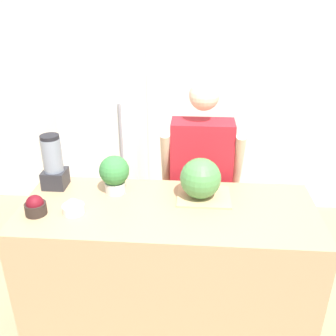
{
  "coord_description": "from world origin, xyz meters",
  "views": [
    {
      "loc": [
        0.15,
        -1.59,
        2.13
      ],
      "look_at": [
        0.0,
        0.4,
        1.18
      ],
      "focal_mm": 40.0,
      "sensor_mm": 36.0,
      "label": 1
    }
  ],
  "objects_px": {
    "refrigerator": "(108,141)",
    "watermelon": "(200,178)",
    "bowl_cherries": "(35,206)",
    "potted_plant": "(114,173)",
    "person": "(201,185)",
    "blender": "(53,164)",
    "bowl_cream": "(73,208)"
  },
  "relations": [
    {
      "from": "refrigerator",
      "to": "person",
      "type": "xyz_separation_m",
      "value": [
        0.88,
        -0.76,
        -0.03
      ]
    },
    {
      "from": "watermelon",
      "to": "blender",
      "type": "height_order",
      "value": "blender"
    },
    {
      "from": "bowl_cherries",
      "to": "blender",
      "type": "height_order",
      "value": "blender"
    },
    {
      "from": "bowl_cream",
      "to": "watermelon",
      "type": "bearing_deg",
      "value": 17.12
    },
    {
      "from": "watermelon",
      "to": "bowl_cherries",
      "type": "xyz_separation_m",
      "value": [
        -0.96,
        -0.26,
        -0.09
      ]
    },
    {
      "from": "watermelon",
      "to": "blender",
      "type": "relative_size",
      "value": 0.7
    },
    {
      "from": "watermelon",
      "to": "potted_plant",
      "type": "distance_m",
      "value": 0.55
    },
    {
      "from": "bowl_cherries",
      "to": "potted_plant",
      "type": "bearing_deg",
      "value": 35.95
    },
    {
      "from": "bowl_cream",
      "to": "blender",
      "type": "bearing_deg",
      "value": 124.59
    },
    {
      "from": "watermelon",
      "to": "potted_plant",
      "type": "relative_size",
      "value": 1.01
    },
    {
      "from": "person",
      "to": "bowl_cream",
      "type": "xyz_separation_m",
      "value": [
        -0.76,
        -0.66,
        0.16
      ]
    },
    {
      "from": "person",
      "to": "watermelon",
      "type": "height_order",
      "value": "person"
    },
    {
      "from": "person",
      "to": "blender",
      "type": "xyz_separation_m",
      "value": [
        -0.98,
        -0.34,
        0.3
      ]
    },
    {
      "from": "bowl_cherries",
      "to": "bowl_cream",
      "type": "relative_size",
      "value": 0.98
    },
    {
      "from": "person",
      "to": "bowl_cherries",
      "type": "distance_m",
      "value": 1.21
    },
    {
      "from": "refrigerator",
      "to": "blender",
      "type": "xyz_separation_m",
      "value": [
        -0.09,
        -1.1,
        0.26
      ]
    },
    {
      "from": "refrigerator",
      "to": "bowl_cream",
      "type": "bearing_deg",
      "value": -85.02
    },
    {
      "from": "potted_plant",
      "to": "bowl_cherries",
      "type": "bearing_deg",
      "value": -144.05
    },
    {
      "from": "watermelon",
      "to": "bowl_cream",
      "type": "relative_size",
      "value": 1.99
    },
    {
      "from": "refrigerator",
      "to": "person",
      "type": "distance_m",
      "value": 1.17
    },
    {
      "from": "watermelon",
      "to": "potted_plant",
      "type": "xyz_separation_m",
      "value": [
        -0.55,
        0.04,
        -0.0
      ]
    },
    {
      "from": "person",
      "to": "blender",
      "type": "bearing_deg",
      "value": -160.8
    },
    {
      "from": "bowl_cherries",
      "to": "person",
      "type": "bearing_deg",
      "value": 35.12
    },
    {
      "from": "refrigerator",
      "to": "watermelon",
      "type": "distance_m",
      "value": 1.49
    },
    {
      "from": "refrigerator",
      "to": "potted_plant",
      "type": "distance_m",
      "value": 1.22
    },
    {
      "from": "bowl_cherries",
      "to": "bowl_cream",
      "type": "height_order",
      "value": "bowl_cherries"
    },
    {
      "from": "watermelon",
      "to": "bowl_cherries",
      "type": "distance_m",
      "value": 1.0
    },
    {
      "from": "potted_plant",
      "to": "person",
      "type": "bearing_deg",
      "value": 34.5
    },
    {
      "from": "refrigerator",
      "to": "bowl_cherries",
      "type": "xyz_separation_m",
      "value": [
        -0.09,
        -1.45,
        0.15
      ]
    },
    {
      "from": "refrigerator",
      "to": "bowl_cream",
      "type": "relative_size",
      "value": 13.05
    },
    {
      "from": "watermelon",
      "to": "bowl_cherries",
      "type": "relative_size",
      "value": 2.03
    },
    {
      "from": "blender",
      "to": "potted_plant",
      "type": "distance_m",
      "value": 0.42
    }
  ]
}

